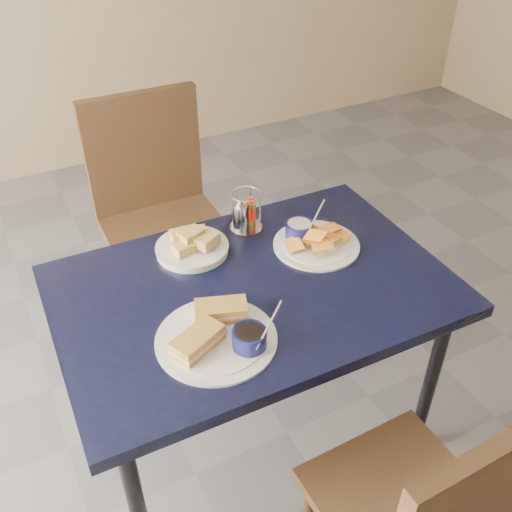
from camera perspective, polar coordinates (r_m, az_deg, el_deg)
name	(u,v)px	position (r m, az deg, el deg)	size (l,w,h in m)	color
ground	(287,433)	(2.25, 3.12, -17.21)	(6.00, 6.00, 0.00)	#55555A
dining_table	(253,303)	(1.72, -0.28, -4.74)	(1.16, 0.79, 0.75)	black
chair_near	(425,509)	(1.57, 16.53, -23.13)	(0.42, 0.40, 0.88)	#301E10
chair_far	(156,202)	(2.41, -9.93, 5.32)	(0.49, 0.46, 1.01)	#301E10
sandwich_plate	(219,333)	(1.50, -3.70, -7.68)	(0.33, 0.32, 0.12)	white
plantain_plate	(311,239)	(1.84, 5.50, 1.72)	(0.28, 0.28, 0.12)	white
bread_basket	(192,245)	(1.80, -6.41, 1.09)	(0.23, 0.23, 0.08)	white
condiment_caddy	(245,214)	(1.88, -1.15, 4.23)	(0.11, 0.11, 0.14)	silver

